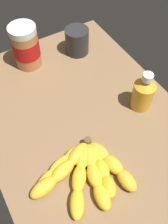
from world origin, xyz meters
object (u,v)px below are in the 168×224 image
object	(u,v)px
honey_bottle	(143,93)
coffee_mug	(77,41)
peanut_butter_jar	(26,47)
banana_bunch	(85,171)

from	to	relation	value
honey_bottle	coffee_mug	size ratio (longest dim) A/B	1.14
peanut_butter_jar	honey_bottle	bearing A→B (deg)	32.66
peanut_butter_jar	coffee_mug	distance (cm)	18.28
banana_bunch	coffee_mug	size ratio (longest dim) A/B	2.11
peanut_butter_jar	honey_bottle	size ratio (longest dim) A/B	1.14
coffee_mug	honey_bottle	bearing A→B (deg)	7.68
coffee_mug	banana_bunch	bearing A→B (deg)	-27.25
banana_bunch	peanut_butter_jar	size ratio (longest dim) A/B	1.62
banana_bunch	honey_bottle	bearing A→B (deg)	112.25
banana_bunch	honey_bottle	size ratio (longest dim) A/B	1.85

